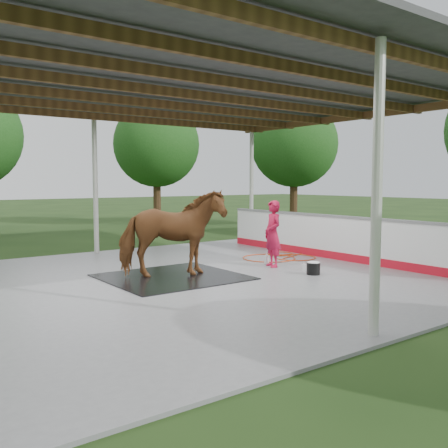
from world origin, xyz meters
TOP-DOWN VIEW (x-y plane):
  - ground at (0.00, 0.00)m, footprint 100.00×100.00m
  - concrete_slab at (0.00, 0.00)m, footprint 12.00×10.00m
  - pavilion_structure at (0.00, -0.00)m, footprint 12.60×10.60m
  - dasher_board at (4.60, 0.00)m, footprint 0.16×8.00m
  - tree_belt at (0.30, 0.90)m, footprint 28.00×28.00m
  - rubber_mat at (-0.12, 0.31)m, footprint 2.75×2.58m
  - horse at (-0.12, 0.31)m, footprint 2.39×1.69m
  - handler at (2.48, 0.03)m, footprint 0.52×0.66m
  - wash_bucket at (2.52, -1.25)m, footprint 0.30×0.30m
  - soap_bottle_a at (2.55, 0.33)m, footprint 0.12×0.12m
  - soap_bottle_b at (2.72, -0.77)m, footprint 0.13×0.13m
  - hose_coil at (3.58, 0.98)m, footprint 2.45×1.66m

SIDE VIEW (x-z plane):
  - ground at x=0.00m, z-range 0.00..0.00m
  - concrete_slab at x=0.00m, z-range 0.00..0.05m
  - rubber_mat at x=-0.12m, z-range 0.05..0.07m
  - hose_coil at x=3.58m, z-range 0.05..0.07m
  - soap_bottle_b at x=2.72m, z-range 0.05..0.25m
  - wash_bucket at x=2.52m, z-range 0.05..0.33m
  - soap_bottle_a at x=2.55m, z-range 0.05..0.36m
  - dasher_board at x=4.60m, z-range 0.02..1.17m
  - handler at x=2.48m, z-range 0.05..1.63m
  - horse at x=-0.12m, z-range 0.07..1.91m
  - tree_belt at x=0.30m, z-range 0.89..6.69m
  - pavilion_structure at x=0.00m, z-range 1.94..5.99m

